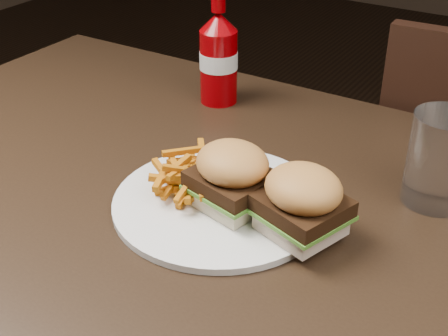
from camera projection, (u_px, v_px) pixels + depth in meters
The scene contains 7 objects.
dining_table at pixel (211, 222), 0.78m from camera, with size 1.20×0.80×0.04m, color black.
plate at pixel (220, 203), 0.77m from camera, with size 0.27×0.27×0.01m, color white.
sandwich_half_a at pixel (232, 197), 0.76m from camera, with size 0.08×0.08×0.02m, color beige.
sandwich_half_b at pixel (301, 223), 0.71m from camera, with size 0.08×0.08×0.02m, color #C8AD97.
fries_pile at pixel (188, 172), 0.78m from camera, with size 0.10×0.10×0.04m, color #B36005, non-canonical shape.
ketchup_bottle at pixel (219, 67), 1.01m from camera, with size 0.06×0.06×0.12m, color #830004.
tumbler at pixel (440, 162), 0.76m from camera, with size 0.08×0.08×0.13m, color white.
Camera 1 is at (0.35, -0.53, 1.19)m, focal length 50.00 mm.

